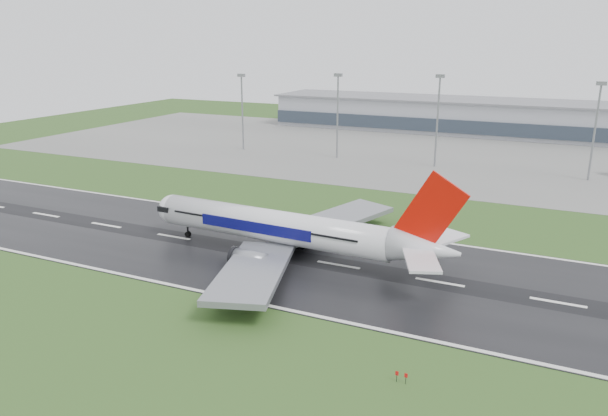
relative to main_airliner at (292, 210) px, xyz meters
The scene contains 9 objects.
ground 31.92m from the main_airliner, ahead, with size 520.00×520.00×0.00m, color #27471A.
runway 31.91m from the main_airliner, ahead, with size 400.00×45.00×0.10m, color black.
apron 128.70m from the main_airliner, 76.35° to the left, with size 400.00×130.00×0.08m, color slate.
terminal 187.16m from the main_airliner, 80.69° to the left, with size 240.00×36.00×15.00m, color #9799A2.
main_airliner is the anchor object (origin of this frame).
floodmast_0 122.50m from the main_airliner, 125.49° to the left, with size 0.64×0.64×28.89m, color gray.
floodmast_1 104.26m from the main_airliner, 106.84° to the left, with size 0.64×0.64×29.99m, color gray.
floodmast_2 100.04m from the main_airliner, 86.09° to the left, with size 0.64×0.64×30.53m, color gray.
floodmast_3 114.22m from the main_airliner, 60.85° to the left, with size 0.64×0.64×29.57m, color gray.
Camera 1 is at (18.41, -98.50, 42.79)m, focal length 33.89 mm.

